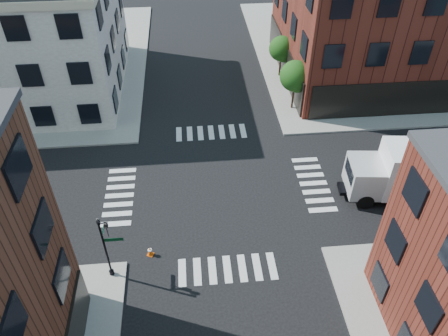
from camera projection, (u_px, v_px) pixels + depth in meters
name	position (u px, v px, depth m)	size (l,w,h in m)	color
ground	(218.00, 189.00, 31.37)	(120.00, 120.00, 0.00)	black
sidewalk_ne	(390.00, 49.00, 48.70)	(30.00, 30.00, 0.15)	gray
sidewalk_nw	(2.00, 65.00, 45.75)	(30.00, 30.00, 0.15)	gray
building_ne	(420.00, 13.00, 41.03)	(25.00, 16.00, 12.00)	#4D1C13
tree_near	(296.00, 78.00, 37.40)	(2.69, 2.69, 4.49)	black
tree_far	(282.00, 50.00, 42.13)	(2.43, 2.43, 4.07)	black
signal_pole	(106.00, 242.00, 23.98)	(1.29, 1.24, 4.60)	black
box_truck	(418.00, 172.00, 29.50)	(9.37, 3.69, 4.15)	white
traffic_cone	(150.00, 251.00, 26.68)	(0.49, 0.49, 0.68)	#F4590A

